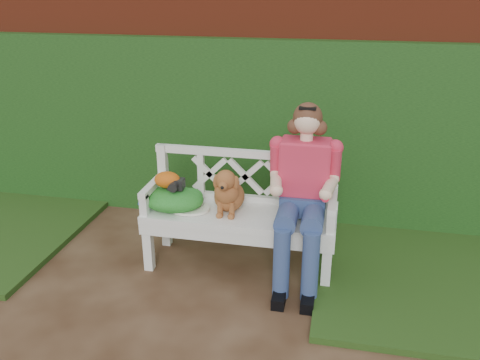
# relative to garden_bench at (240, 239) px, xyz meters

# --- Properties ---
(ground) EXTENTS (60.00, 60.00, 0.00)m
(ground) POSITION_rel_garden_bench_xyz_m (-0.47, -0.75, -0.24)
(ground) COLOR black
(brick_wall) EXTENTS (10.00, 0.30, 2.20)m
(brick_wall) POSITION_rel_garden_bench_xyz_m (-0.47, 1.15, 0.86)
(brick_wall) COLOR maroon
(brick_wall) RESTS_ON ground
(ivy_hedge) EXTENTS (10.00, 0.18, 1.70)m
(ivy_hedge) POSITION_rel_garden_bench_xyz_m (-0.47, 0.93, 0.61)
(ivy_hedge) COLOR #25561B
(ivy_hedge) RESTS_ON ground
(garden_bench) EXTENTS (1.64, 0.77, 0.48)m
(garden_bench) POSITION_rel_garden_bench_xyz_m (0.00, 0.00, 0.00)
(garden_bench) COLOR white
(garden_bench) RESTS_ON ground
(seated_woman) EXTENTS (0.81, 0.91, 1.32)m
(seated_woman) POSITION_rel_garden_bench_xyz_m (0.49, -0.02, 0.42)
(seated_woman) COLOR #FA494E
(seated_woman) RESTS_ON ground
(dog) EXTENTS (0.28, 0.36, 0.38)m
(dog) POSITION_rel_garden_bench_xyz_m (-0.09, -0.01, 0.43)
(dog) COLOR #986437
(dog) RESTS_ON garden_bench
(tennis_racket) EXTENTS (0.67, 0.49, 0.03)m
(tennis_racket) POSITION_rel_garden_bench_xyz_m (-0.43, -0.05, 0.25)
(tennis_racket) COLOR white
(tennis_racket) RESTS_ON garden_bench
(green_bag) EXTENTS (0.57, 0.49, 0.17)m
(green_bag) POSITION_rel_garden_bench_xyz_m (-0.53, -0.04, 0.32)
(green_bag) COLOR #1E8123
(green_bag) RESTS_ON garden_bench
(camera_item) EXTENTS (0.13, 0.09, 0.08)m
(camera_item) POSITION_rel_garden_bench_xyz_m (-0.51, -0.04, 0.45)
(camera_item) COLOR black
(camera_item) RESTS_ON green_bag
(baseball_glove) EXTENTS (0.21, 0.16, 0.13)m
(baseball_glove) POSITION_rel_garden_bench_xyz_m (-0.58, -0.03, 0.47)
(baseball_glove) COLOR #BC510F
(baseball_glove) RESTS_ON green_bag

